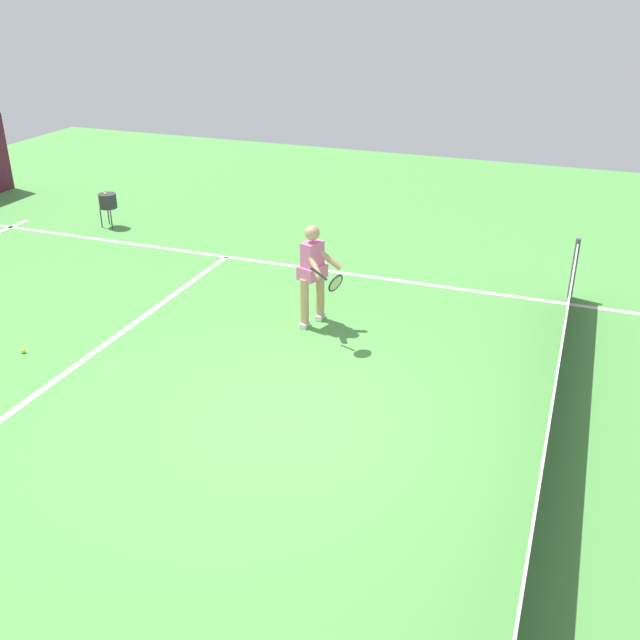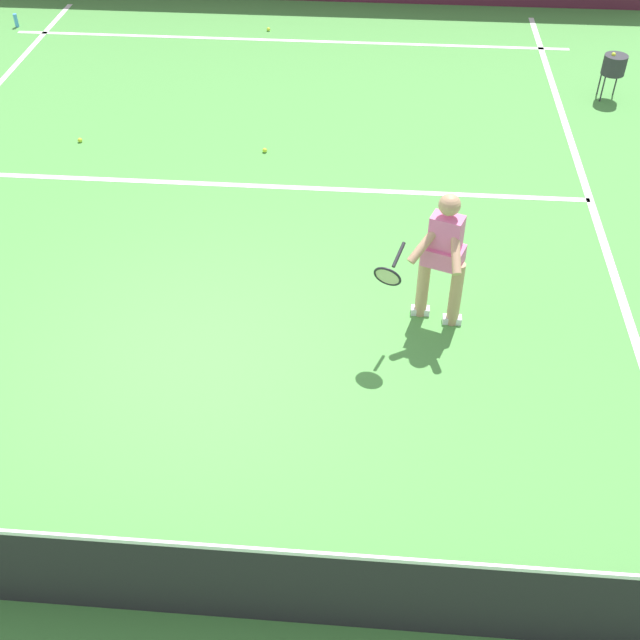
# 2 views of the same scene
# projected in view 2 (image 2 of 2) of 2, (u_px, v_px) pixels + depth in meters

# --- Properties ---
(ground_plane) EXTENTS (28.06, 28.06, 0.00)m
(ground_plane) POSITION_uv_depth(u_px,v_px,m) (199.00, 350.00, 8.28)
(ground_plane) COLOR #4C9342
(baseline_marking) EXTENTS (10.08, 0.10, 0.01)m
(baseline_marking) POSITION_uv_depth(u_px,v_px,m) (288.00, 40.00, 14.54)
(baseline_marking) COLOR white
(baseline_marking) RESTS_ON ground
(service_line_marking) EXTENTS (9.08, 0.10, 0.01)m
(service_line_marking) POSITION_uv_depth(u_px,v_px,m) (246.00, 185.00, 10.73)
(service_line_marking) COLOR white
(service_line_marking) RESTS_ON ground
(court_net) EXTENTS (9.76, 0.08, 1.01)m
(court_net) POSITION_uv_depth(u_px,v_px,m) (114.00, 574.00, 5.78)
(court_net) COLOR #4C4C51
(court_net) RESTS_ON ground
(tennis_player) EXTENTS (0.99, 0.87, 1.55)m
(tennis_player) POSITION_uv_depth(u_px,v_px,m) (442.00, 256.00, 8.10)
(tennis_player) COLOR tan
(tennis_player) RESTS_ON ground
(tennis_ball_near) EXTENTS (0.07, 0.07, 0.07)m
(tennis_ball_near) POSITION_uv_depth(u_px,v_px,m) (265.00, 150.00, 11.40)
(tennis_ball_near) COLOR #D1E533
(tennis_ball_near) RESTS_ON ground
(tennis_ball_mid) EXTENTS (0.07, 0.07, 0.07)m
(tennis_ball_mid) POSITION_uv_depth(u_px,v_px,m) (80.00, 140.00, 11.63)
(tennis_ball_mid) COLOR #D1E533
(tennis_ball_mid) RESTS_ON ground
(tennis_ball_far) EXTENTS (0.07, 0.07, 0.07)m
(tennis_ball_far) POSITION_uv_depth(u_px,v_px,m) (268.00, 29.00, 14.87)
(tennis_ball_far) COLOR #D1E533
(tennis_ball_far) RESTS_ON ground
(ball_hopper) EXTENTS (0.36, 0.36, 0.74)m
(ball_hopper) POSITION_uv_depth(u_px,v_px,m) (614.00, 65.00, 12.40)
(ball_hopper) COLOR #333338
(ball_hopper) RESTS_ON ground
(water_bottle) EXTENTS (0.07, 0.07, 0.24)m
(water_bottle) POSITION_uv_depth(u_px,v_px,m) (16.00, 20.00, 14.97)
(water_bottle) COLOR #4C9EE5
(water_bottle) RESTS_ON ground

